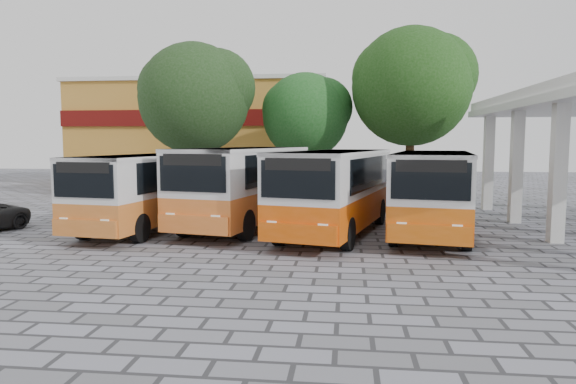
# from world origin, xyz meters

# --- Properties ---
(ground) EXTENTS (90.00, 90.00, 0.00)m
(ground) POSITION_xyz_m (0.00, 0.00, 0.00)
(ground) COLOR slate
(ground) RESTS_ON ground
(shophouse_block) EXTENTS (20.40, 10.40, 8.30)m
(shophouse_block) POSITION_xyz_m (-11.00, 25.99, 4.16)
(shophouse_block) COLOR #BA7E2A
(shophouse_block) RESTS_ON ground
(bus_far_left) EXTENTS (3.59, 8.38, 2.92)m
(bus_far_left) POSITION_xyz_m (-6.89, 2.88, 1.69)
(bus_far_left) COLOR #C66623
(bus_far_left) RESTS_ON ground
(bus_centre_left) EXTENTS (4.39, 9.23, 3.18)m
(bus_centre_left) POSITION_xyz_m (-3.27, 3.93, 1.84)
(bus_centre_left) COLOR orange
(bus_centre_left) RESTS_ON ground
(bus_centre_right) EXTENTS (4.57, 9.02, 3.09)m
(bus_centre_right) POSITION_xyz_m (0.37, 2.65, 1.79)
(bus_centre_right) COLOR #D44A05
(bus_centre_right) RESTS_ON ground
(bus_far_right) EXTENTS (4.00, 8.78, 3.04)m
(bus_far_right) POSITION_xyz_m (3.93, 2.99, 1.76)
(bus_far_right) COLOR #C7540A
(bus_far_right) RESTS_ON ground
(tree_left) EXTENTS (6.83, 6.50, 9.22)m
(tree_left) POSITION_xyz_m (-8.13, 13.40, 6.18)
(tree_left) COLOR black
(tree_left) RESTS_ON ground
(tree_middle) EXTENTS (5.54, 5.27, 7.65)m
(tree_middle) POSITION_xyz_m (-1.75, 15.43, 5.18)
(tree_middle) COLOR #452612
(tree_middle) RESTS_ON ground
(tree_right) EXTENTS (7.28, 6.94, 10.11)m
(tree_right) POSITION_xyz_m (4.55, 14.78, 6.86)
(tree_right) COLOR #4A311B
(tree_right) RESTS_ON ground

